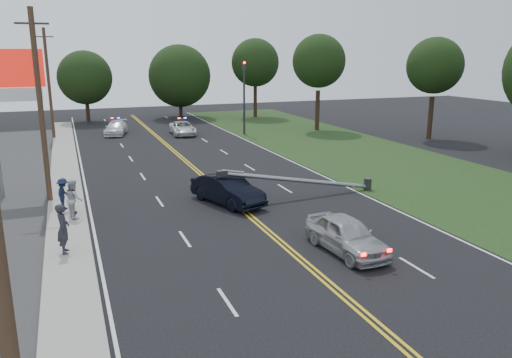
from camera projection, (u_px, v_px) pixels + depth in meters
name	position (u px, v px, depth m)	size (l,w,h in m)	color
ground	(303.00, 262.00, 19.13)	(120.00, 120.00, 0.00)	black
sidewalk	(67.00, 210.00, 25.26)	(1.80, 70.00, 0.12)	gray
grass_verge	(420.00, 175.00, 32.86)	(12.00, 80.00, 0.01)	#1A3414
centerline_yellow	(225.00, 195.00, 28.18)	(0.36, 80.00, 0.00)	gold
pylon_sign	(14.00, 87.00, 26.70)	(3.20, 0.35, 8.00)	gray
traffic_signal	(244.00, 91.00, 48.13)	(0.28, 0.41, 7.05)	#2D2D30
fallen_streetlight	(308.00, 181.00, 27.60)	(9.36, 0.44, 1.91)	#2D2D30
utility_pole_mid	(41.00, 107.00, 25.56)	(1.60, 0.28, 10.00)	#382619
utility_pole_far	(49.00, 84.00, 45.48)	(1.60, 0.28, 10.00)	#382619
tree_6	(85.00, 78.00, 56.81)	(6.08, 6.08, 8.11)	black
tree_7	(180.00, 76.00, 60.87)	(7.53, 7.53, 8.84)	black
tree_8	(255.00, 63.00, 61.06)	(5.84, 5.84, 9.57)	black
tree_9	(319.00, 61.00, 50.29)	(5.35, 5.35, 9.67)	black
tree_13	(435.00, 66.00, 45.01)	(5.06, 5.06, 9.22)	black
crashed_sedan	(227.00, 190.00, 26.36)	(1.62, 4.66, 1.54)	black
waiting_sedan	(346.00, 235.00, 19.93)	(1.71, 4.25, 1.45)	#A6A8AE
emergency_a	(183.00, 128.00, 48.79)	(2.14, 4.64, 1.29)	silver
emergency_b	(116.00, 128.00, 48.80)	(1.83, 4.49, 1.30)	silver
bystander_a	(63.00, 229.00, 19.47)	(0.73, 0.48, 2.00)	#27282F
bystander_b	(74.00, 199.00, 23.71)	(0.90, 0.70, 1.86)	#A8A9AD
bystander_c	(63.00, 194.00, 24.99)	(1.04, 0.60, 1.61)	#161E38
bystander_d	(71.00, 199.00, 24.24)	(0.91, 0.38, 1.55)	#5A4C48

